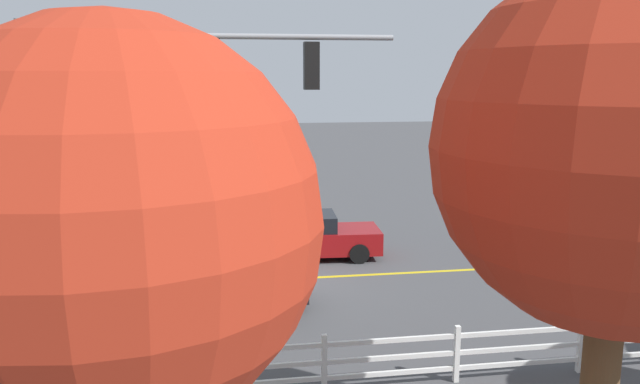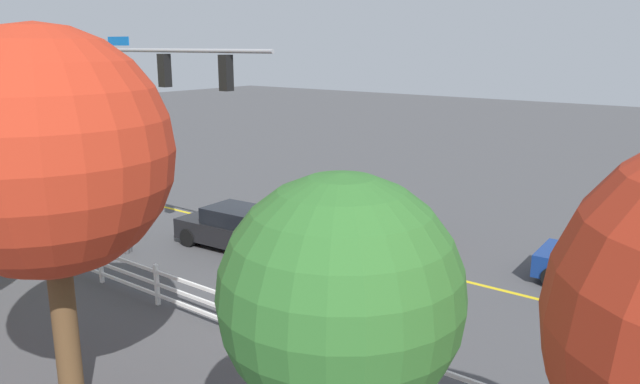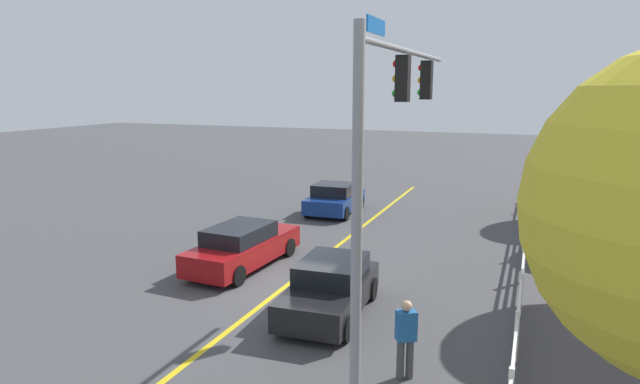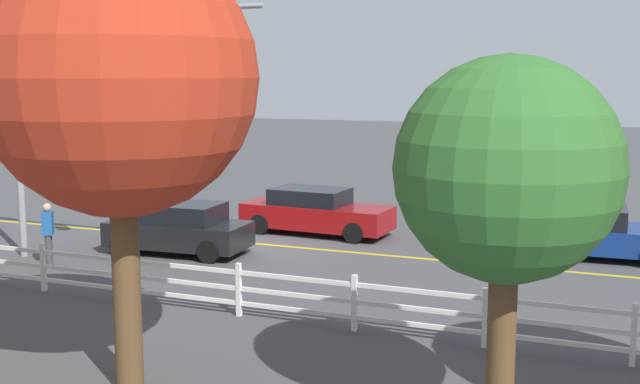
% 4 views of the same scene
% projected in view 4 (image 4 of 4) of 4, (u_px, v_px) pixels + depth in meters
% --- Properties ---
extents(ground_plane, '(120.00, 120.00, 0.00)m').
position_uv_depth(ground_plane, '(254.00, 244.00, 24.16)').
color(ground_plane, '#444447').
extents(lane_center_stripe, '(28.00, 0.16, 0.01)m').
position_uv_depth(lane_center_stripe, '(380.00, 255.00, 22.66)').
color(lane_center_stripe, gold).
rests_on(lane_center_stripe, ground_plane).
extents(signal_assembly, '(7.68, 0.37, 7.10)m').
position_uv_depth(signal_assembly, '(81.00, 77.00, 20.96)').
color(signal_assembly, gray).
rests_on(signal_assembly, ground_plane).
extents(car_0, '(4.88, 2.05, 1.46)m').
position_uv_depth(car_0, '(315.00, 212.00, 25.53)').
color(car_0, maroon).
rests_on(car_0, ground_plane).
extents(car_1, '(4.12, 2.03, 1.46)m').
position_uv_depth(car_1, '(180.00, 229.00, 22.77)').
color(car_1, black).
rests_on(car_1, ground_plane).
extents(car_2, '(4.00, 2.21, 1.44)m').
position_uv_depth(car_2, '(599.00, 233.00, 22.28)').
color(car_2, navy).
rests_on(car_2, ground_plane).
extents(pedestrian, '(0.43, 0.48, 1.69)m').
position_uv_depth(pedestrian, '(48.00, 231.00, 21.29)').
color(pedestrian, '#3F3F42').
rests_on(pedestrian, ground_plane).
extents(white_rail_fence, '(26.10, 0.10, 1.15)m').
position_uv_depth(white_rail_fence, '(239.00, 288.00, 16.90)').
color(white_rail_fence, white).
rests_on(white_rail_fence, ground_plane).
extents(tree_0, '(3.09, 3.09, 5.39)m').
position_uv_depth(tree_0, '(507.00, 172.00, 10.73)').
color(tree_0, brown).
rests_on(tree_0, ground_plane).
extents(tree_3, '(4.37, 4.37, 7.24)m').
position_uv_depth(tree_3, '(119.00, 79.00, 12.39)').
color(tree_3, brown).
rests_on(tree_3, ground_plane).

